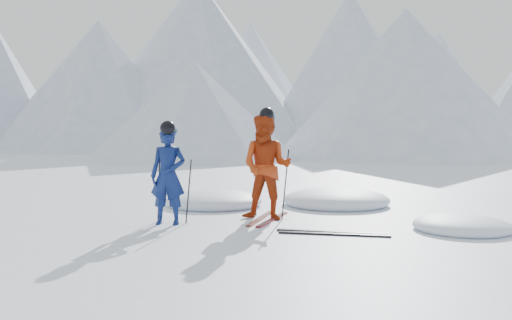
% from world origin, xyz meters
% --- Properties ---
extents(ground, '(160.00, 160.00, 0.00)m').
position_xyz_m(ground, '(0.00, 0.00, 0.00)').
color(ground, white).
rests_on(ground, ground).
extents(skier_blue, '(0.70, 0.56, 1.65)m').
position_xyz_m(skier_blue, '(-3.26, -0.10, 0.83)').
color(skier_blue, navy).
rests_on(skier_blue, ground).
extents(skier_red, '(1.02, 0.85, 1.90)m').
position_xyz_m(skier_red, '(-1.95, 1.07, 0.95)').
color(skier_red, '#B0330E').
rests_on(skier_red, ground).
extents(pole_blue_left, '(0.11, 0.08, 1.10)m').
position_xyz_m(pole_blue_left, '(-3.56, 0.05, 0.55)').
color(pole_blue_left, black).
rests_on(pole_blue_left, ground).
extents(pole_blue_right, '(0.11, 0.07, 1.10)m').
position_xyz_m(pole_blue_right, '(-3.01, 0.15, 0.55)').
color(pole_blue_right, black).
rests_on(pole_blue_right, ground).
extents(pole_red_left, '(0.13, 0.10, 1.26)m').
position_xyz_m(pole_red_left, '(-2.25, 1.32, 0.63)').
color(pole_red_left, black).
rests_on(pole_red_left, ground).
extents(pole_red_right, '(0.13, 0.09, 1.26)m').
position_xyz_m(pole_red_right, '(-1.65, 1.22, 0.63)').
color(pole_red_right, black).
rests_on(pole_red_right, ground).
extents(ski_worn_left, '(0.41, 1.69, 0.03)m').
position_xyz_m(ski_worn_left, '(-2.07, 1.07, 0.01)').
color(ski_worn_left, black).
rests_on(ski_worn_left, ground).
extents(ski_worn_right, '(0.30, 1.70, 0.03)m').
position_xyz_m(ski_worn_right, '(-1.83, 1.07, 0.01)').
color(ski_worn_right, black).
rests_on(ski_worn_right, ground).
extents(ski_loose_a, '(1.68, 0.44, 0.03)m').
position_xyz_m(ski_loose_a, '(-0.52, 0.32, 0.01)').
color(ski_loose_a, black).
rests_on(ski_loose_a, ground).
extents(ski_loose_b, '(1.67, 0.49, 0.03)m').
position_xyz_m(ski_loose_b, '(-0.42, 0.17, 0.01)').
color(ski_loose_b, black).
rests_on(ski_loose_b, ground).
extents(snow_lumps, '(8.82, 6.52, 0.50)m').
position_xyz_m(snow_lumps, '(-1.37, 2.37, 0.00)').
color(snow_lumps, white).
rests_on(snow_lumps, ground).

